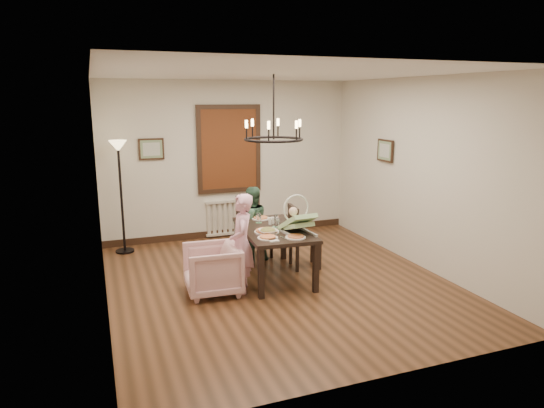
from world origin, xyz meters
TOP-DOWN VIEW (x-y plane):
  - room_shell at (0.00, 0.37)m, footprint 4.51×5.00m
  - dining_table at (0.01, 0.24)m, footprint 0.97×1.58m
  - chair_far at (0.04, 1.14)m, footprint 0.55×0.55m
  - chair_right at (0.60, 0.46)m, footprint 0.46×0.46m
  - armchair at (-0.94, -0.03)m, footprint 0.75×0.73m
  - elderly_woman at (-0.56, -0.11)m, footprint 0.36×0.45m
  - seated_man at (-0.07, 1.02)m, footprint 0.53×0.45m
  - baby_bouncer at (0.21, -0.12)m, footprint 0.45×0.59m
  - salad_bowl at (-0.16, -0.01)m, footprint 0.30×0.30m
  - pizza_platter at (-0.16, 0.06)m, footprint 0.34×0.34m
  - drinking_glass at (0.05, 0.21)m, footprint 0.07×0.07m
  - window_blinds at (0.00, 2.46)m, footprint 1.00×0.03m
  - radiator at (0.00, 2.48)m, footprint 0.92×0.12m
  - picture_back at (-1.35, 2.47)m, footprint 0.42×0.03m
  - picture_right at (2.21, 0.90)m, footprint 0.03×0.42m
  - floor_lamp at (-1.90, 2.15)m, footprint 0.30×0.30m
  - chandelier at (0.01, 0.24)m, footprint 0.80×0.80m

SIDE VIEW (x-z plane):
  - armchair at x=-0.94m, z-range 0.00..0.64m
  - radiator at x=0.00m, z-range 0.04..0.66m
  - chair_right at x=0.60m, z-range 0.00..0.96m
  - seated_man at x=-0.07m, z-range 0.00..0.97m
  - chair_far at x=0.04m, z-range 0.00..1.00m
  - elderly_woman at x=-0.56m, z-range 0.00..1.08m
  - dining_table at x=0.01m, z-range 0.27..0.99m
  - pizza_platter at x=-0.16m, z-range 0.71..0.75m
  - salad_bowl at x=-0.16m, z-range 0.71..0.79m
  - drinking_glass at x=0.05m, z-range 0.71..0.85m
  - baby_bouncer at x=0.21m, z-range 0.71..1.08m
  - floor_lamp at x=-1.90m, z-range 0.00..1.80m
  - room_shell at x=0.00m, z-range -0.01..2.80m
  - window_blinds at x=0.00m, z-range 0.90..2.30m
  - picture_back at x=-1.35m, z-range 1.47..1.83m
  - picture_right at x=2.21m, z-range 1.47..1.83m
  - chandelier at x=0.01m, z-range 1.93..1.97m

